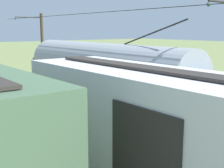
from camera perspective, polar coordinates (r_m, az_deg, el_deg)
name	(u,v)px	position (r m, az deg, el deg)	size (l,w,h in m)	color
ground_plane	(51,139)	(14.79, -11.38, -10.06)	(220.00, 220.00, 0.00)	olive
track_streetcar_siding	(117,120)	(17.20, 0.98, -6.76)	(2.80, 80.00, 0.18)	#666059
track_adjacent_siding	(48,136)	(15.04, -11.93, -9.52)	(2.80, 80.00, 0.18)	#666059
vintage_streetcar	(102,78)	(17.81, -1.90, 1.10)	(2.65, 15.84, 5.35)	#1E4C93
boxcar_far_siding	(184,144)	(8.23, 13.42, -10.84)	(2.96, 12.34, 3.85)	silver
catenary_pole_foreground	(42,46)	(30.44, -13.03, 6.89)	(2.76, 0.28, 6.56)	#423323
overhead_wire_run	(69,15)	(20.84, -8.07, 12.74)	(2.56, 24.35, 0.18)	black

